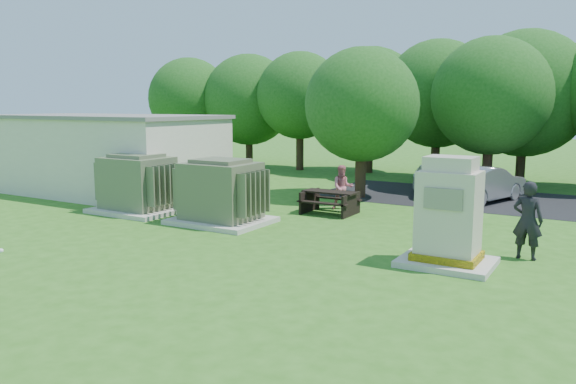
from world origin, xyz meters
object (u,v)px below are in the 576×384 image
Objects in this scene: person_at_picnic at (343,187)px; car_silver_a at (483,184)px; picnic_table at (330,200)px; transformer_left at (138,185)px; person_by_generator at (528,220)px; generator_cabinet at (448,218)px; car_white at (434,179)px; transformer_right at (221,193)px.

car_silver_a is at bearing 15.23° from person_at_picnic.
picnic_table is 1.05m from person_at_picnic.
person_at_picnic is 0.38× the size of car_silver_a.
person_by_generator is at bearing 1.87° from transformer_left.
car_white is at bearing 108.05° from generator_cabinet.
generator_cabinet reaches higher than transformer_left.
car_white is at bearing 72.58° from picnic_table.
transformer_right is at bearing -125.96° from picnic_table.
transformer_left is 6.82m from picnic_table.
person_at_picnic is at bearing 64.65° from car_silver_a.
person_by_generator is at bearing 45.03° from generator_cabinet.
transformer_left is at bearing -176.67° from person_at_picnic.
car_silver_a is (10.08, 8.47, -0.26)m from transformer_left.
generator_cabinet reaches higher than picnic_table.
transformer_left is 0.77× the size of car_white.
generator_cabinet is 1.61× the size of person_at_picnic.
person_at_picnic is at bearing 60.91° from transformer_right.
generator_cabinet reaches higher than transformer_right.
car_silver_a is at bearing -67.07° from person_by_generator.
car_white is at bearing 38.13° from person_at_picnic.
person_at_picnic is (0.02, 1.00, 0.31)m from picnic_table.
person_by_generator is at bearing -82.93° from car_white.
transformer_left reaches higher than car_white.
person_at_picnic reaches higher than picnic_table.
car_white is (4.20, 9.21, -0.31)m from transformer_right.
transformer_right is 1.60× the size of picnic_table.
transformer_left is 1.16× the size of generator_cabinet.
picnic_table is (6.01, 3.18, -0.47)m from transformer_left.
picnic_table is at bearing 140.71° from generator_cabinet.
generator_cabinet is 2.18m from person_by_generator.
transformer_right is 4.79m from person_at_picnic.
picnic_table is (2.31, 3.18, -0.47)m from transformer_right.
person_by_generator is 7.75m from person_at_picnic.
person_by_generator reaches higher than picnic_table.
picnic_table is 1.16× the size of person_at_picnic.
transformer_left reaches higher than person_at_picnic.
transformer_left is at bearing -152.09° from picnic_table.
generator_cabinet is at bearing 49.30° from person_by_generator.
person_at_picnic is at bearing 88.92° from picnic_table.
transformer_right is 0.77× the size of car_white.
person_at_picnic is at bearing -132.50° from car_white.
person_by_generator is (9.10, 0.42, 0.01)m from transformer_right.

